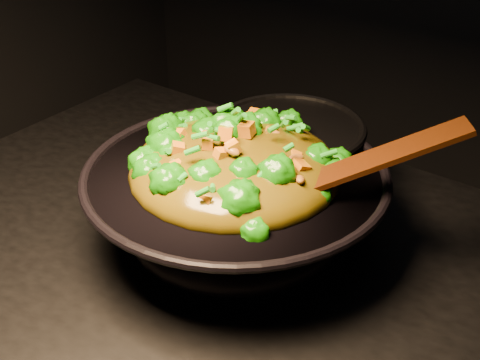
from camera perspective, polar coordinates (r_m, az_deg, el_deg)
The scene contains 4 objects.
wok at distance 0.93m, azimuth -0.37°, elevation -2.45°, with size 0.40×0.40×0.11m, color black, non-canonical shape.
stir_fry at distance 0.88m, azimuth -0.45°, elevation 3.34°, with size 0.29×0.29×0.10m, color #1A7908, non-canonical shape.
spatula at distance 0.84m, azimuth 10.25°, elevation 1.29°, with size 0.28×0.04×0.01m, color black.
back_pot at distance 1.03m, azimuth 4.07°, elevation 1.67°, with size 0.22×0.22×0.13m, color black.
Camera 1 is at (0.41, -0.52, 1.47)m, focal length 50.00 mm.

